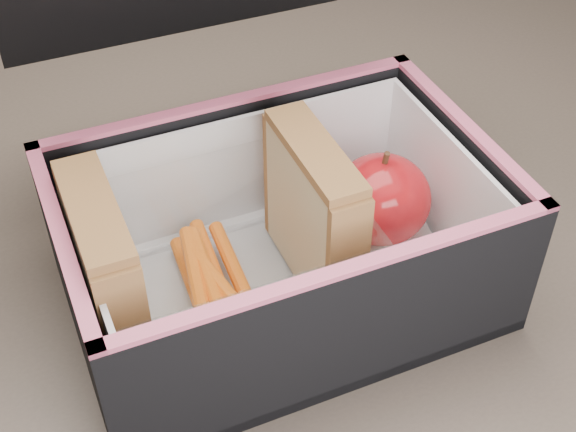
# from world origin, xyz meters

# --- Properties ---
(kitchen_table) EXTENTS (1.20, 0.80, 0.75)m
(kitchen_table) POSITION_xyz_m (0.00, 0.00, 0.66)
(kitchen_table) COLOR brown
(kitchen_table) RESTS_ON ground
(lunch_bag) EXTENTS (0.28, 0.31, 0.25)m
(lunch_bag) POSITION_xyz_m (-0.07, -0.03, 0.81)
(lunch_bag) COLOR black
(lunch_bag) RESTS_ON kitchen_table
(plastic_tub) EXTENTS (0.19, 0.13, 0.08)m
(plastic_tub) POSITION_xyz_m (-0.12, -0.04, 0.80)
(plastic_tub) COLOR white
(plastic_tub) RESTS_ON lunch_bag
(sandwich_left) EXTENTS (0.03, 0.10, 0.11)m
(sandwich_left) POSITION_xyz_m (-0.19, -0.04, 0.82)
(sandwich_left) COLOR tan
(sandwich_left) RESTS_ON plastic_tub
(sandwich_right) EXTENTS (0.03, 0.10, 0.11)m
(sandwich_right) POSITION_xyz_m (-0.05, -0.04, 0.82)
(sandwich_right) COLOR tan
(sandwich_right) RESTS_ON plastic_tub
(carrot_sticks) EXTENTS (0.05, 0.13, 0.03)m
(carrot_sticks) POSITION_xyz_m (-0.13, -0.04, 0.78)
(carrot_sticks) COLOR orange
(carrot_sticks) RESTS_ON plastic_tub
(paper_napkin) EXTENTS (0.09, 0.09, 0.01)m
(paper_napkin) POSITION_xyz_m (0.01, -0.02, 0.77)
(paper_napkin) COLOR white
(paper_napkin) RESTS_ON lunch_bag
(red_apple) EXTENTS (0.07, 0.07, 0.08)m
(red_apple) POSITION_xyz_m (0.01, -0.02, 0.80)
(red_apple) COLOR maroon
(red_apple) RESTS_ON paper_napkin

